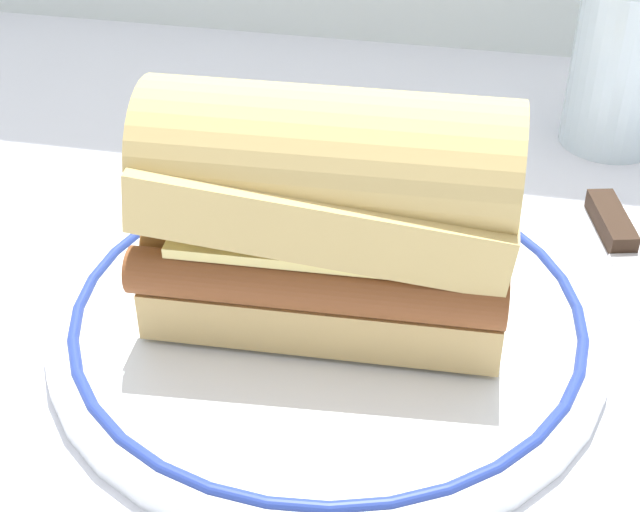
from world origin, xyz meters
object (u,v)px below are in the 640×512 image
(sausage_sandwich, at_px, (320,207))
(butter_knife, at_px, (626,252))
(drinking_glass, at_px, (620,77))
(plate, at_px, (320,315))

(sausage_sandwich, distance_m, butter_knife, 0.20)
(sausage_sandwich, bearing_deg, drinking_glass, 54.27)
(butter_knife, bearing_deg, drinking_glass, 91.56)
(drinking_glass, xyz_separation_m, butter_knife, (0.00, -0.14, -0.04))
(plate, bearing_deg, sausage_sandwich, -139.40)
(plate, distance_m, butter_knife, 0.18)
(butter_knife, bearing_deg, plate, -149.64)
(sausage_sandwich, bearing_deg, butter_knife, 28.16)
(plate, height_order, drinking_glass, drinking_glass)
(plate, distance_m, sausage_sandwich, 0.07)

